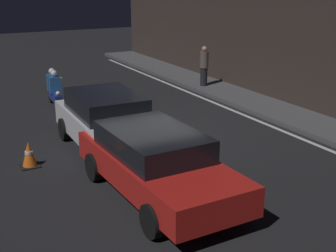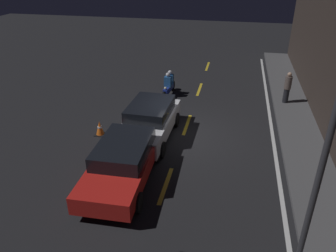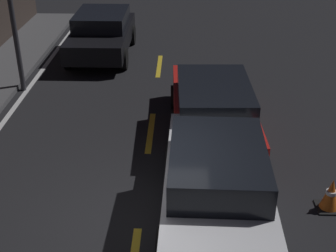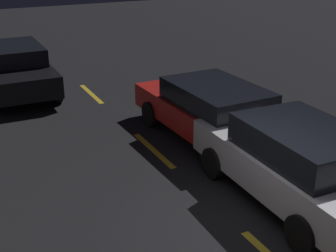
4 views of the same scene
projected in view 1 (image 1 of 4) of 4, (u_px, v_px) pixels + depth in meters
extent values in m
plane|color=black|center=(148.00, 136.00, 13.31)|extent=(56.00, 56.00, 0.00)
cube|color=#4C4C4F|center=(279.00, 112.00, 15.44)|extent=(28.00, 1.71, 0.15)
cube|color=#382D28|center=(311.00, 14.00, 14.94)|extent=(28.00, 0.30, 6.40)
cube|color=gold|center=(55.00, 74.00, 21.72)|extent=(2.00, 0.14, 0.01)
cube|color=gold|center=(86.00, 95.00, 17.94)|extent=(2.00, 0.14, 0.01)
cube|color=gold|center=(134.00, 127.00, 14.15)|extent=(2.00, 0.14, 0.01)
cube|color=gold|center=(216.00, 181.00, 10.37)|extent=(2.00, 0.14, 0.01)
cube|color=silver|center=(252.00, 118.00, 14.97)|extent=(25.20, 0.14, 0.01)
cube|color=silver|center=(109.00, 127.00, 12.10)|extent=(4.24, 1.86, 0.63)
cube|color=black|center=(106.00, 103.00, 12.10)|extent=(2.35, 1.64, 0.53)
cube|color=red|center=(104.00, 100.00, 14.06)|extent=(0.06, 0.20, 0.10)
cube|color=red|center=(66.00, 105.00, 13.57)|extent=(0.06, 0.20, 0.10)
cylinder|color=black|center=(161.00, 149.00, 11.46)|extent=(0.63, 0.19, 0.62)
cylinder|color=black|center=(94.00, 161.00, 10.72)|extent=(0.63, 0.19, 0.62)
cylinder|color=black|center=(122.00, 121.00, 13.67)|extent=(0.63, 0.19, 0.62)
cylinder|color=black|center=(64.00, 129.00, 12.93)|extent=(0.63, 0.19, 0.62)
cube|color=red|center=(158.00, 169.00, 9.54)|extent=(4.52, 1.92, 0.57)
cube|color=black|center=(152.00, 141.00, 9.56)|extent=(2.50, 1.68, 0.48)
cube|color=red|center=(136.00, 129.00, 11.59)|extent=(0.07, 0.20, 0.10)
cube|color=red|center=(92.00, 136.00, 11.04)|extent=(0.07, 0.20, 0.10)
cylinder|color=black|center=(233.00, 198.00, 8.89)|extent=(0.63, 0.20, 0.63)
cylinder|color=black|center=(152.00, 221.00, 8.07)|extent=(0.63, 0.20, 0.63)
cylinder|color=black|center=(162.00, 153.00, 11.18)|extent=(0.63, 0.20, 0.63)
cylinder|color=black|center=(94.00, 167.00, 10.36)|extent=(0.63, 0.20, 0.63)
cylinder|color=black|center=(61.00, 107.00, 15.28)|extent=(0.57, 0.12, 0.56)
cylinder|color=black|center=(51.00, 95.00, 16.80)|extent=(0.57, 0.14, 0.56)
cube|color=navy|center=(55.00, 96.00, 16.00)|extent=(1.35, 0.34, 0.30)
sphere|color=#F2EABF|center=(58.00, 93.00, 15.44)|extent=(0.14, 0.14, 0.14)
cube|color=#265999|center=(55.00, 85.00, 15.78)|extent=(0.31, 0.38, 0.55)
sphere|color=silver|center=(54.00, 73.00, 15.66)|extent=(0.22, 0.22, 0.22)
cube|color=#265999|center=(53.00, 82.00, 16.13)|extent=(0.31, 0.38, 0.55)
sphere|color=silver|center=(52.00, 71.00, 16.01)|extent=(0.22, 0.22, 0.22)
cube|color=black|center=(30.00, 166.00, 11.19)|extent=(0.44, 0.44, 0.03)
cone|color=orange|center=(29.00, 154.00, 11.10)|extent=(0.34, 0.34, 0.60)
cylinder|color=white|center=(29.00, 152.00, 11.09)|extent=(0.19, 0.19, 0.07)
cylinder|color=black|center=(204.00, 77.00, 18.74)|extent=(0.28, 0.28, 0.73)
cylinder|color=#594C47|center=(204.00, 60.00, 18.53)|extent=(0.34, 0.34, 0.65)
sphere|color=tan|center=(204.00, 49.00, 18.40)|extent=(0.21, 0.21, 0.21)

